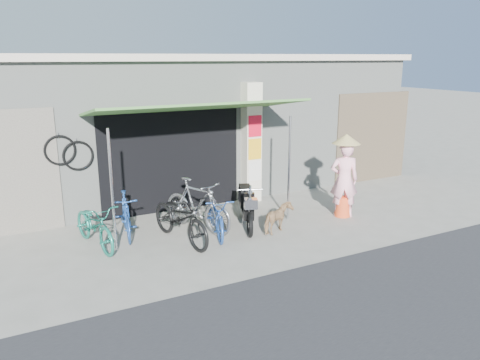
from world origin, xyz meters
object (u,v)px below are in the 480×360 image
bike_teal (95,225)px  bike_silver (197,205)px  bike_black (181,218)px  nun (344,177)px  bike_blue (126,215)px  moped (247,205)px  bike_navy (216,215)px  street_dog (278,218)px

bike_teal → bike_silver: (2.11, -0.06, 0.11)m
bike_teal → bike_black: size_ratio=0.89×
nun → bike_blue: bearing=18.2°
bike_silver → moped: bike_silver is taller
bike_silver → nun: 3.44m
bike_black → bike_silver: bike_silver is taller
bike_silver → bike_black: bearing=-162.7°
bike_navy → street_dog: size_ratio=2.16×
street_dog → nun: bearing=-108.9°
bike_black → street_dog: bearing=-24.2°
bike_teal → bike_black: bearing=-29.8°
bike_navy → nun: nun is taller
street_dog → bike_black: bearing=51.1°
bike_silver → moped: size_ratio=1.09×
bike_blue → moped: bearing=-4.1°
bike_silver → nun: size_ratio=0.98×
bike_black → street_dog: 2.05m
bike_blue → nun: (4.78, -1.03, 0.48)m
bike_black → street_dog: size_ratio=2.60×
bike_black → bike_navy: 0.80m
bike_teal → street_dog: (3.56, -0.98, -0.14)m
bike_blue → bike_silver: (1.43, -0.35, 0.11)m
bike_silver → moped: bearing=-35.7°
street_dog → moped: bearing=3.6°
bike_black → nun: nun is taller
bike_black → bike_navy: bike_black is taller
bike_silver → moped: (1.06, -0.23, -0.10)m
bike_teal → bike_blue: bearing=11.5°
bike_blue → bike_black: bike_black is taller
bike_black → bike_silver: size_ratio=1.03×
bike_silver → street_dog: bike_silver is taller
bike_teal → moped: (3.17, -0.29, 0.01)m
street_dog → nun: 2.02m
moped → nun: (2.29, -0.45, 0.48)m
bike_blue → bike_silver: 1.47m
street_dog → bike_navy: bearing=41.6°
bike_blue → bike_navy: size_ratio=0.94×
bike_blue → bike_black: 1.20m
moped → bike_navy: bearing=-144.7°
bike_navy → nun: size_ratio=0.84×
bike_silver → moped: 1.09m
bike_black → nun: (3.89, -0.23, 0.43)m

